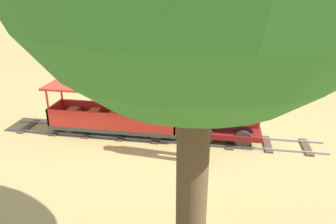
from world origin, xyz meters
The scene contains 6 objects.
ground_plane centered at (0.00, 0.00, 0.00)m, with size 60.00×60.00×0.00m, color #A38C51.
track centered at (0.00, -0.03, 0.02)m, with size 0.69×6.40×0.04m.
locomotive centered at (0.00, 1.19, 0.48)m, with size 0.65×1.45×1.01m.
passenger_car centered at (0.00, -0.93, 0.42)m, with size 0.75×2.70×0.97m.
conductor_person centered at (0.79, 0.78, 0.96)m, with size 0.30×0.30×1.62m.
park_bench centered at (-2.39, -0.53, 0.42)m, with size 1.31×0.44×0.82m.
Camera 1 is at (5.84, 1.17, 2.88)m, focal length 34.97 mm.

